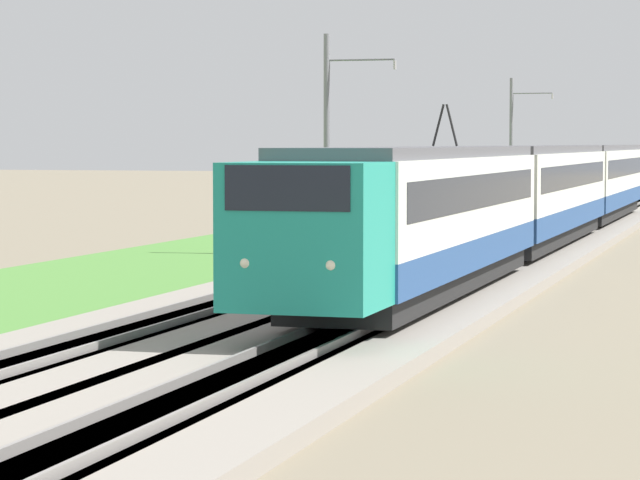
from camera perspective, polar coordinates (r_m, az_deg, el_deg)
The scene contains 8 objects.
ballast_main at distance 55.73m, azimuth 4.07°, elevation -0.29°, with size 240.00×4.40×0.30m.
ballast_adjacent at distance 55.00m, azimuth 8.16°, elevation -0.37°, with size 240.00×4.40×0.30m.
track_main at distance 55.72m, azimuth 4.07°, elevation -0.28°, with size 240.00×1.57×0.45m.
track_adjacent at distance 55.00m, azimuth 8.16°, elevation -0.36°, with size 240.00×1.57×0.45m.
grass_verge at distance 57.42m, azimuth -2.08°, elevation -0.25°, with size 240.00×8.73×0.12m.
passenger_train at distance 55.04m, azimuth 8.21°, elevation 1.90°, with size 58.67×2.86×4.98m.
catenary_mast_mid at distance 52.15m, azimuth 0.33°, elevation 3.69°, with size 0.22×2.56×7.73m.
catenary_mast_far at distance 90.13m, azimuth 7.25°, elevation 3.68°, with size 0.22×2.56×7.82m.
Camera 1 is at (-4.29, -11.98, 3.98)m, focal length 85.00 mm.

